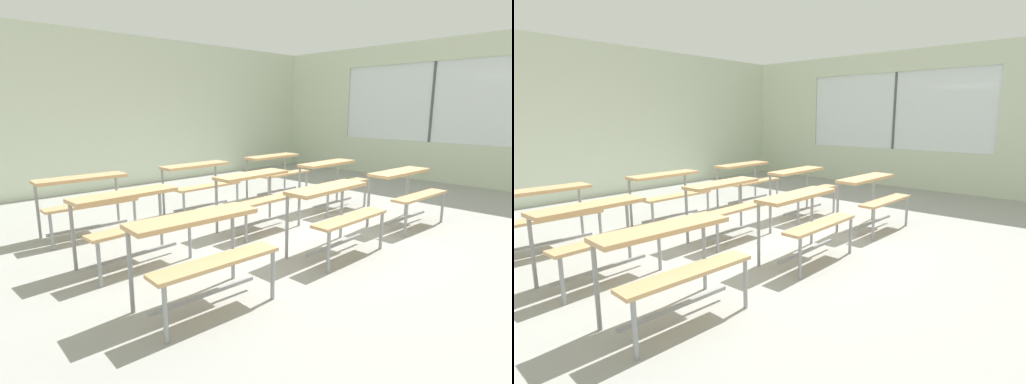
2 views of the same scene
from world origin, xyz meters
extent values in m
cube|color=#9E9E99|center=(0.00, 0.00, -0.03)|extent=(10.00, 9.00, 0.05)
cube|color=beige|center=(0.00, 4.50, 1.50)|extent=(10.00, 0.12, 3.00)
cube|color=beige|center=(5.00, 0.00, 0.42)|extent=(0.12, 9.00, 0.85)
cube|color=beige|center=(5.00, 0.00, 2.77)|extent=(0.12, 9.00, 0.45)
cube|color=beige|center=(5.00, 3.55, 1.70)|extent=(0.12, 1.90, 1.70)
cube|color=white|center=(5.00, 0.50, 1.70)|extent=(0.02, 4.20, 1.70)
cube|color=#4C5156|center=(5.00, 0.50, 1.70)|extent=(0.06, 0.05, 1.70)
cube|color=tan|center=(-2.03, -0.68, 0.72)|extent=(1.11, 0.37, 0.04)
cube|color=tan|center=(-2.05, -1.00, 0.44)|extent=(1.11, 0.27, 0.03)
cylinder|color=gray|center=(-2.52, -0.52, 0.36)|extent=(0.04, 0.04, 0.72)
cylinder|color=gray|center=(-1.52, -0.56, 0.36)|extent=(0.04, 0.04, 0.72)
cylinder|color=gray|center=(-2.55, -1.07, 0.22)|extent=(0.04, 0.04, 0.44)
cylinder|color=gray|center=(-1.55, -1.11, 0.22)|extent=(0.04, 0.04, 0.44)
cube|color=gray|center=(-2.04, -0.82, 0.10)|extent=(1.00, 0.08, 0.03)
cube|color=tan|center=(-0.26, -0.69, 0.72)|extent=(1.10, 0.32, 0.04)
cube|color=tan|center=(-0.26, -1.01, 0.44)|extent=(1.10, 0.22, 0.03)
cylinder|color=gray|center=(-0.76, -0.55, 0.36)|extent=(0.04, 0.04, 0.72)
cylinder|color=gray|center=(0.24, -0.55, 0.36)|extent=(0.04, 0.04, 0.72)
cylinder|color=gray|center=(-0.76, -1.10, 0.22)|extent=(0.04, 0.04, 0.44)
cylinder|color=gray|center=(0.24, -1.10, 0.22)|extent=(0.04, 0.04, 0.44)
cube|color=gray|center=(-0.26, -0.83, 0.10)|extent=(1.00, 0.03, 0.03)
cube|color=tan|center=(1.37, -0.70, 0.72)|extent=(1.11, 0.37, 0.04)
cube|color=tan|center=(1.36, -1.02, 0.44)|extent=(1.11, 0.27, 0.03)
cylinder|color=gray|center=(0.88, -0.54, 0.36)|extent=(0.04, 0.04, 0.72)
cylinder|color=gray|center=(1.88, -0.58, 0.36)|extent=(0.04, 0.04, 0.72)
cylinder|color=gray|center=(0.85, -1.09, 0.22)|extent=(0.04, 0.04, 0.44)
cylinder|color=gray|center=(1.85, -1.13, 0.22)|extent=(0.04, 0.04, 0.44)
cube|color=gray|center=(1.37, -0.84, 0.10)|extent=(1.00, 0.07, 0.03)
cube|color=tan|center=(-2.04, 0.55, 0.72)|extent=(1.11, 0.37, 0.04)
cube|color=tan|center=(-2.03, 0.23, 0.44)|extent=(1.11, 0.27, 0.03)
cylinder|color=gray|center=(-2.55, 0.66, 0.36)|extent=(0.04, 0.04, 0.72)
cylinder|color=gray|center=(-1.55, 0.71, 0.36)|extent=(0.04, 0.04, 0.72)
cylinder|color=gray|center=(-2.52, 0.11, 0.22)|extent=(0.04, 0.04, 0.44)
cylinder|color=gray|center=(-1.52, 0.16, 0.22)|extent=(0.04, 0.04, 0.44)
cube|color=gray|center=(-2.03, 0.41, 0.10)|extent=(1.00, 0.08, 0.03)
cube|color=tan|center=(-0.26, 0.54, 0.72)|extent=(1.11, 0.35, 0.04)
cube|color=tan|center=(-0.25, 0.22, 0.44)|extent=(1.11, 0.25, 0.03)
cylinder|color=gray|center=(-0.77, 0.67, 0.36)|extent=(0.04, 0.04, 0.72)
cylinder|color=gray|center=(0.23, 0.69, 0.36)|extent=(0.04, 0.04, 0.72)
cylinder|color=gray|center=(-0.75, 0.12, 0.22)|extent=(0.04, 0.04, 0.44)
cylinder|color=gray|center=(0.25, 0.14, 0.22)|extent=(0.04, 0.04, 0.44)
cube|color=gray|center=(-0.26, 0.40, 0.10)|extent=(1.00, 0.06, 0.03)
cube|color=tan|center=(1.37, 0.53, 0.72)|extent=(1.10, 0.32, 0.04)
cube|color=tan|center=(1.36, 0.21, 0.44)|extent=(1.10, 0.22, 0.03)
cylinder|color=gray|center=(0.87, 0.67, 0.36)|extent=(0.04, 0.04, 0.72)
cylinder|color=gray|center=(1.87, 0.67, 0.36)|extent=(0.04, 0.04, 0.72)
cylinder|color=gray|center=(0.86, 0.12, 0.22)|extent=(0.04, 0.04, 0.44)
cylinder|color=gray|center=(1.86, 0.12, 0.22)|extent=(0.04, 0.04, 0.44)
cube|color=gray|center=(1.37, 0.39, 0.10)|extent=(1.00, 0.04, 0.03)
cube|color=tan|center=(-2.01, 1.83, 0.72)|extent=(1.11, 0.36, 0.04)
cube|color=tan|center=(-2.02, 1.52, 0.44)|extent=(1.11, 0.26, 0.03)
cylinder|color=gray|center=(-1.51, 1.96, 0.36)|extent=(0.04, 0.04, 0.72)
cylinder|color=gray|center=(-1.53, 1.41, 0.22)|extent=(0.04, 0.04, 0.44)
cube|color=gray|center=(-2.02, 1.69, 0.10)|extent=(1.00, 0.07, 0.03)
cube|color=tan|center=(-0.30, 1.80, 0.72)|extent=(1.10, 0.33, 0.04)
cube|color=tan|center=(-0.30, 1.48, 0.44)|extent=(1.10, 0.23, 0.03)
cylinder|color=gray|center=(-0.80, 1.93, 0.36)|extent=(0.04, 0.04, 0.72)
cylinder|color=gray|center=(0.20, 1.94, 0.36)|extent=(0.04, 0.04, 0.72)
cylinder|color=gray|center=(-0.80, 1.38, 0.22)|extent=(0.04, 0.04, 0.44)
cylinder|color=gray|center=(0.20, 1.39, 0.22)|extent=(0.04, 0.04, 0.44)
cube|color=gray|center=(-0.30, 1.66, 0.10)|extent=(1.00, 0.04, 0.03)
cube|color=tan|center=(1.38, 1.78, 0.72)|extent=(1.10, 0.32, 0.04)
cube|color=tan|center=(1.38, 1.46, 0.44)|extent=(1.10, 0.22, 0.03)
cylinder|color=gray|center=(0.88, 1.91, 0.36)|extent=(0.04, 0.04, 0.72)
cylinder|color=gray|center=(1.88, 1.92, 0.36)|extent=(0.04, 0.04, 0.72)
cylinder|color=gray|center=(0.88, 1.36, 0.22)|extent=(0.04, 0.04, 0.44)
cylinder|color=gray|center=(1.88, 1.37, 0.22)|extent=(0.04, 0.04, 0.44)
cube|color=gray|center=(1.38, 1.64, 0.10)|extent=(1.00, 0.04, 0.03)
camera|label=1|loc=(-3.80, -3.30, 1.60)|focal=28.00mm
camera|label=2|loc=(-3.80, -3.30, 1.60)|focal=28.00mm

